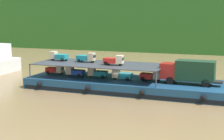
% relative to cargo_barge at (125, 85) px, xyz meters
% --- Properties ---
extents(ground_plane, '(400.00, 400.00, 0.00)m').
position_rel_cargo_barge_xyz_m(ground_plane, '(-0.00, 0.02, -0.75)').
color(ground_plane, olive).
extents(cargo_barge, '(27.44, 8.77, 1.50)m').
position_rel_cargo_barge_xyz_m(cargo_barge, '(0.00, 0.00, 0.00)').
color(cargo_barge, navy).
rests_on(cargo_barge, ground).
extents(covered_lorry, '(7.91, 2.50, 3.10)m').
position_rel_cargo_barge_xyz_m(covered_lorry, '(8.74, -0.27, 2.45)').
color(covered_lorry, maroon).
rests_on(covered_lorry, cargo_barge).
extents(cargo_rack, '(18.24, 7.44, 2.00)m').
position_rel_cargo_barge_xyz_m(cargo_rack, '(-3.80, 0.02, 2.69)').
color(cargo_rack, '#383D47').
rests_on(cargo_rack, cargo_barge).
extents(mini_truck_lower_stern, '(2.77, 1.25, 1.38)m').
position_rel_cargo_barge_xyz_m(mini_truck_lower_stern, '(-11.09, 0.42, 1.44)').
color(mini_truck_lower_stern, red).
rests_on(mini_truck_lower_stern, cargo_barge).
extents(mini_truck_lower_aft, '(2.77, 1.26, 1.38)m').
position_rel_cargo_barge_xyz_m(mini_truck_lower_aft, '(-7.46, -0.31, 1.44)').
color(mini_truck_lower_aft, '#1E47B7').
rests_on(mini_truck_lower_aft, cargo_barge).
extents(mini_truck_lower_mid, '(2.78, 1.27, 1.38)m').
position_rel_cargo_barge_xyz_m(mini_truck_lower_mid, '(-4.02, -0.11, 1.44)').
color(mini_truck_lower_mid, teal).
rests_on(mini_truck_lower_mid, cargo_barge).
extents(mini_truck_lower_fore, '(2.74, 1.21, 1.38)m').
position_rel_cargo_barge_xyz_m(mini_truck_lower_fore, '(-0.25, -0.43, 1.44)').
color(mini_truck_lower_fore, teal).
rests_on(mini_truck_lower_fore, cargo_barge).
extents(mini_truck_lower_bow, '(2.79, 1.28, 1.38)m').
position_rel_cargo_barge_xyz_m(mini_truck_lower_bow, '(3.62, 0.34, 1.44)').
color(mini_truck_lower_bow, red).
rests_on(mini_truck_lower_bow, cargo_barge).
extents(mini_truck_upper_stern, '(2.77, 1.26, 1.38)m').
position_rel_cargo_barge_xyz_m(mini_truck_upper_stern, '(-10.70, 0.76, 3.44)').
color(mini_truck_upper_stern, teal).
rests_on(mini_truck_upper_stern, cargo_rack).
extents(mini_truck_upper_mid, '(2.77, 1.25, 1.38)m').
position_rel_cargo_barge_xyz_m(mini_truck_upper_mid, '(-6.09, 0.72, 3.44)').
color(mini_truck_upper_mid, teal).
rests_on(mini_truck_upper_mid, cargo_rack).
extents(mini_truck_upper_fore, '(2.76, 1.23, 1.38)m').
position_rel_cargo_barge_xyz_m(mini_truck_upper_fore, '(-1.34, -0.63, 3.44)').
color(mini_truck_upper_fore, red).
rests_on(mini_truck_upper_fore, cargo_rack).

